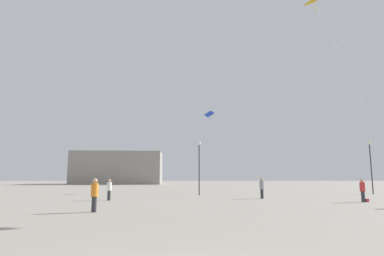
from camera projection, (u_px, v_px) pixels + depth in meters
The scene contains 10 objects.
person_in_red at pixel (363, 189), 24.50m from camera, with size 0.38×0.38×1.73m.
person_in_white at pixel (109, 189), 26.27m from camera, with size 0.37×0.37×1.69m.
person_in_orange at pixel (95, 193), 17.60m from camera, with size 0.39×0.39×1.79m.
person_in_grey at pixel (262, 187), 28.44m from camera, with size 0.39×0.39×1.78m.
kite_cobalt_delta at pixel (210, 115), 42.22m from camera, with size 4.41×13.62×9.06m.
kite_amber_diamond at pixel (313, 0), 23.00m from camera, with size 5.39×1.97×13.44m.
building_left_hall at pixel (119, 168), 86.88m from camera, with size 22.94×15.16×8.27m.
lamppost_east at pixel (370, 159), 36.13m from camera, with size 0.36×0.36×5.78m.
lamppost_west at pixel (199, 160), 34.14m from camera, with size 0.36×0.36×5.53m.
handbag_beside_flyer at pixel (367, 200), 24.48m from camera, with size 0.32×0.14×0.24m, color maroon.
Camera 1 is at (-0.16, -5.22, 1.87)m, focal length 30.64 mm.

